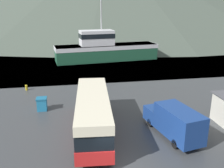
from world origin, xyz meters
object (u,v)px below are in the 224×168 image
object	(u,v)px
tour_bus	(93,112)
storage_bin	(42,104)
small_boat	(95,55)
delivery_van	(174,121)
fishing_boat	(105,49)

from	to	relation	value
tour_bus	storage_bin	bearing A→B (deg)	134.75
storage_bin	tour_bus	bearing A→B (deg)	-50.11
storage_bin	small_boat	size ratio (longest dim) A/B	0.19
tour_bus	delivery_van	xyz separation A→B (m)	(6.31, -1.76, -0.47)
storage_bin	fishing_boat	bearing A→B (deg)	66.65
delivery_van	storage_bin	world-z (taller)	delivery_van
tour_bus	small_boat	world-z (taller)	tour_bus
delivery_van	storage_bin	bearing A→B (deg)	135.21
delivery_van	small_boat	size ratio (longest dim) A/B	0.89
fishing_boat	delivery_van	bearing A→B (deg)	-4.90
tour_bus	fishing_boat	size ratio (longest dim) A/B	0.54
tour_bus	fishing_boat	distance (m)	28.72
tour_bus	delivery_van	distance (m)	6.57
small_boat	storage_bin	bearing A→B (deg)	95.04
delivery_van	storage_bin	xyz separation A→B (m)	(-10.93, 7.29, -0.68)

